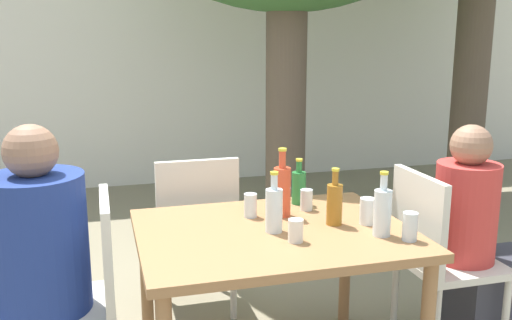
% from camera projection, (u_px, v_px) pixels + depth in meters
% --- Properties ---
extents(cafe_building_wall, '(10.00, 0.08, 2.80)m').
position_uv_depth(cafe_building_wall, '(167.00, 50.00, 5.89)').
color(cafe_building_wall, white).
rests_on(cafe_building_wall, ground_plane).
extents(dining_table_front, '(1.20, 0.93, 0.73)m').
position_uv_depth(dining_table_front, '(274.00, 248.00, 2.54)').
color(dining_table_front, '#996B42').
rests_on(dining_table_front, ground_plane).
extents(patio_chair_0, '(0.44, 0.44, 0.93)m').
position_uv_depth(patio_chair_0, '(81.00, 292.00, 2.34)').
color(patio_chair_0, beige).
rests_on(patio_chair_0, ground_plane).
extents(patio_chair_1, '(0.44, 0.44, 0.93)m').
position_uv_depth(patio_chair_1, '(436.00, 252.00, 2.78)').
color(patio_chair_1, beige).
rests_on(patio_chair_1, ground_plane).
extents(patio_chair_2, '(0.44, 0.44, 0.93)m').
position_uv_depth(patio_chair_2, '(195.00, 226.00, 3.15)').
color(patio_chair_2, beige).
rests_on(patio_chair_2, ground_plane).
extents(person_seated_0, '(0.59, 0.38, 1.24)m').
position_uv_depth(person_seated_0, '(20.00, 292.00, 2.27)').
color(person_seated_0, '#383842').
rests_on(person_seated_0, ground_plane).
extents(person_seated_1, '(0.55, 0.30, 1.15)m').
position_uv_depth(person_seated_1, '(479.00, 252.00, 2.85)').
color(person_seated_1, '#383842').
rests_on(person_seated_1, ground_plane).
extents(amber_bottle_0, '(0.07, 0.07, 0.26)m').
position_uv_depth(amber_bottle_0, '(335.00, 203.00, 2.56)').
color(amber_bottle_0, '#9E661E').
rests_on(amber_bottle_0, dining_table_front).
extents(water_bottle_1, '(0.07, 0.07, 0.27)m').
position_uv_depth(water_bottle_1, '(274.00, 209.00, 2.47)').
color(water_bottle_1, silver).
rests_on(water_bottle_1, dining_table_front).
extents(soda_bottle_2, '(0.08, 0.08, 0.33)m').
position_uv_depth(soda_bottle_2, '(282.00, 190.00, 2.68)').
color(soda_bottle_2, '#DB4C2D').
rests_on(soda_bottle_2, dining_table_front).
extents(green_bottle_3, '(0.07, 0.07, 0.23)m').
position_uv_depth(green_bottle_3, '(299.00, 186.00, 2.88)').
color(green_bottle_3, '#287A38').
rests_on(green_bottle_3, dining_table_front).
extents(water_bottle_4, '(0.08, 0.08, 0.28)m').
position_uv_depth(water_bottle_4, '(382.00, 211.00, 2.42)').
color(water_bottle_4, silver).
rests_on(water_bottle_4, dining_table_front).
extents(drinking_glass_0, '(0.06, 0.06, 0.10)m').
position_uv_depth(drinking_glass_0, '(296.00, 231.00, 2.36)').
color(drinking_glass_0, silver).
rests_on(drinking_glass_0, dining_table_front).
extents(drinking_glass_1, '(0.06, 0.06, 0.10)m').
position_uv_depth(drinking_glass_1, '(306.00, 200.00, 2.78)').
color(drinking_glass_1, silver).
rests_on(drinking_glass_1, dining_table_front).
extents(drinking_glass_2, '(0.07, 0.07, 0.12)m').
position_uv_depth(drinking_glass_2, '(367.00, 211.00, 2.58)').
color(drinking_glass_2, white).
rests_on(drinking_glass_2, dining_table_front).
extents(drinking_glass_3, '(0.06, 0.06, 0.12)m').
position_uv_depth(drinking_glass_3, '(410.00, 227.00, 2.37)').
color(drinking_glass_3, silver).
rests_on(drinking_glass_3, dining_table_front).
extents(drinking_glass_4, '(0.06, 0.06, 0.11)m').
position_uv_depth(drinking_glass_4, '(250.00, 205.00, 2.68)').
color(drinking_glass_4, silver).
rests_on(drinking_glass_4, dining_table_front).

